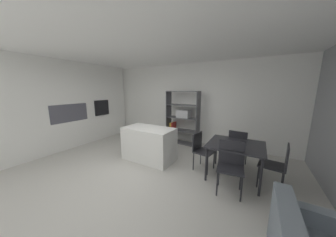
{
  "coord_description": "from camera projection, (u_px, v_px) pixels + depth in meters",
  "views": [
    {
      "loc": [
        2.28,
        -2.5,
        1.9
      ],
      "look_at": [
        0.34,
        0.84,
        1.17
      ],
      "focal_mm": 16.68,
      "sensor_mm": 36.0,
      "label": 1
    }
  ],
  "objects": [
    {
      "name": "dining_chair_window_side",
      "position": [
        279.0,
        163.0,
        2.94
      ],
      "size": [
        0.5,
        0.49,
        0.89
      ],
      "rotation": [
        0.0,
        0.0,
        -1.69
      ],
      "color": "#232328",
      "rests_on": "ground_plane"
    },
    {
      "name": "kitchen_island",
      "position": [
        149.0,
        144.0,
        4.22
      ],
      "size": [
        1.36,
        0.74,
        0.88
      ],
      "primitive_type": "cube",
      "color": "white",
      "rests_on": "ground_plane"
    },
    {
      "name": "back_partition",
      "position": [
        186.0,
        103.0,
        5.67
      ],
      "size": [
        7.12,
        0.06,
        2.76
      ],
      "primitive_type": "cube",
      "color": "white",
      "rests_on": "ground_plane"
    },
    {
      "name": "dining_chair_near",
      "position": [
        231.0,
        162.0,
        2.88
      ],
      "size": [
        0.5,
        0.46,
        0.95
      ],
      "rotation": [
        0.0,
        0.0,
        0.13
      ],
      "color": "#232328",
      "rests_on": "ground_plane"
    },
    {
      "name": "ceiling_slab",
      "position": [
        132.0,
        43.0,
        3.08
      ],
      "size": [
        7.12,
        5.52,
        0.06
      ],
      "color": "white",
      "rests_on": "ground_plane"
    },
    {
      "name": "built_in_oven",
      "position": [
        102.0,
        108.0,
        5.89
      ],
      "size": [
        0.06,
        0.58,
        0.56
      ],
      "color": "black",
      "rests_on": "ground_plane"
    },
    {
      "name": "dining_chair_far",
      "position": [
        238.0,
        146.0,
        3.77
      ],
      "size": [
        0.43,
        0.43,
        0.93
      ],
      "rotation": [
        0.0,
        0.0,
        3.07
      ],
      "color": "#232328",
      "rests_on": "ground_plane"
    },
    {
      "name": "dining_table",
      "position": [
        236.0,
        147.0,
        3.3
      ],
      "size": [
        1.1,
        0.99,
        0.76
      ],
      "color": "#232328",
      "rests_on": "ground_plane"
    },
    {
      "name": "tall_cabinet_run_left",
      "position": [
        58.0,
        106.0,
        4.91
      ],
      "size": [
        0.66,
        4.97,
        2.76
      ],
      "primitive_type": "cube",
      "color": "white",
      "rests_on": "ground_plane"
    },
    {
      "name": "dining_chair_island_side",
      "position": [
        201.0,
        148.0,
        3.71
      ],
      "size": [
        0.47,
        0.49,
        0.87
      ],
      "rotation": [
        0.0,
        0.0,
        1.43
      ],
      "color": "#232328",
      "rests_on": "ground_plane"
    },
    {
      "name": "open_bookshelf",
      "position": [
        182.0,
        117.0,
        5.41
      ],
      "size": [
        1.14,
        0.38,
        1.83
      ],
      "color": "#4C4C51",
      "rests_on": "ground_plane"
    },
    {
      "name": "ground_plane",
      "position": [
        137.0,
        172.0,
        3.6
      ],
      "size": [
        9.8,
        9.8,
        0.0
      ],
      "primitive_type": "plane",
      "color": "beige"
    },
    {
      "name": "cabinet_niche_splashback",
      "position": [
        70.0,
        113.0,
        4.91
      ],
      "size": [
        0.01,
        1.12,
        0.56
      ],
      "color": "#4C4C56",
      "rests_on": "ground_plane"
    }
  ]
}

